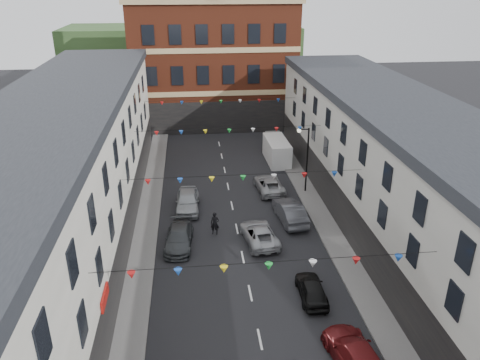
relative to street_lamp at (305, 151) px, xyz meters
name	(u,v)px	position (x,y,z in m)	size (l,w,h in m)	color
ground	(250,293)	(-6.55, -14.00, -3.90)	(160.00, 160.00, 0.00)	black
pavement_left	(139,280)	(-13.45, -12.00, -3.83)	(1.80, 64.00, 0.15)	#605E5B
pavement_right	(349,267)	(0.35, -12.00, -3.83)	(1.80, 64.00, 0.15)	#605E5B
terrace_left	(41,218)	(-18.33, -13.00, 1.44)	(8.40, 56.00, 10.70)	beige
terrace_right	(438,206)	(5.23, -13.00, 0.95)	(8.40, 56.00, 9.70)	#BBB9AF
civic_building	(213,59)	(-6.55, 23.95, 4.23)	(20.60, 13.30, 18.50)	maroon
clock_tower	(148,4)	(-14.05, 21.00, 11.03)	(5.60, 5.60, 30.00)	maroon
distant_hill	(183,55)	(-10.55, 48.00, 1.10)	(40.00, 14.00, 10.00)	#2C4922
street_lamp	(305,151)	(0.00, 0.00, 0.00)	(1.10, 0.36, 6.00)	black
car_left_d	(179,238)	(-10.92, -8.01, -3.23)	(1.89, 4.64, 1.35)	#383C3F
car_left_e	(187,201)	(-10.27, -2.31, -3.10)	(1.90, 4.71, 1.61)	#9CA0A5
car_right_c	(356,356)	(-2.15, -20.45, -3.17)	(2.06, 5.06, 1.47)	maroon
car_right_d	(312,289)	(-2.95, -14.85, -3.27)	(1.50, 3.73, 1.27)	black
car_right_e	(290,212)	(-2.25, -5.12, -3.10)	(1.70, 4.87, 1.60)	#46474D
car_right_f	(269,184)	(-2.95, 0.57, -3.24)	(2.19, 4.75, 1.32)	#98999C
moving_car	(259,234)	(-5.12, -8.02, -3.26)	(2.15, 4.66, 1.30)	#A5A7AC
white_van	(277,151)	(-0.95, 7.79, -2.72)	(2.05, 5.34, 2.36)	silver
pedestrian	(215,223)	(-8.26, -6.58, -3.01)	(0.65, 0.43, 1.79)	black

